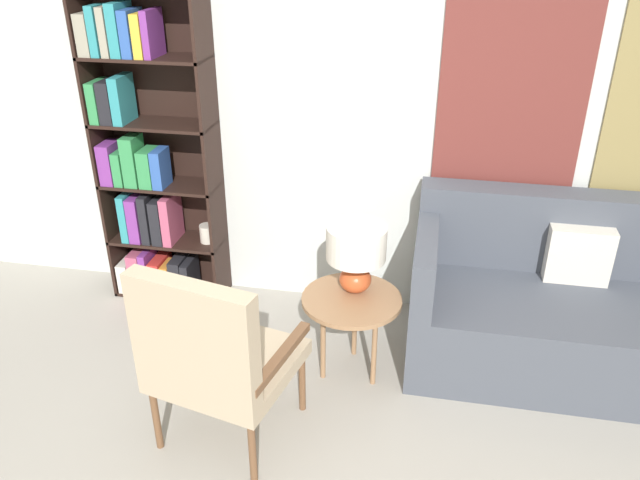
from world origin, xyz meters
TOP-DOWN VIEW (x-y plane):
  - wall_back at (0.07, 2.03)m, footprint 6.40×0.08m
  - bookshelf at (-1.23, 1.84)m, footprint 0.77×0.30m
  - armchair at (-0.34, 0.51)m, footprint 0.74×0.74m
  - couch at (1.48, 1.57)m, footprint 1.86×0.89m
  - side_table at (0.22, 1.21)m, footprint 0.56×0.56m
  - table_lamp at (0.23, 1.29)m, footprint 0.33×0.33m

SIDE VIEW (x-z plane):
  - couch at x=1.48m, z-range -0.13..0.84m
  - side_table at x=0.22m, z-range 0.21..0.71m
  - armchair at x=-0.34m, z-range 0.06..1.08m
  - table_lamp at x=0.23m, z-range 0.57..0.97m
  - bookshelf at x=-1.23m, z-range -0.09..1.98m
  - wall_back at x=0.07m, z-range 0.00..2.70m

